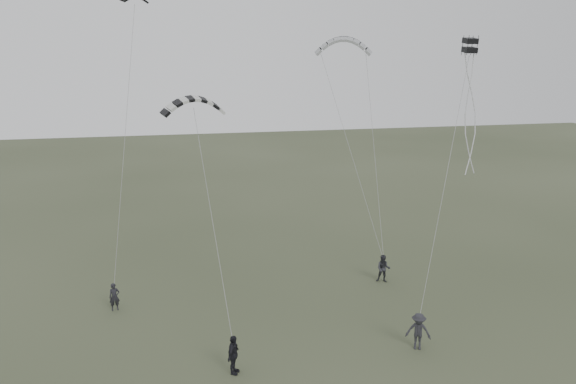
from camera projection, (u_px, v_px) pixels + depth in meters
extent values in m
plane|color=#363D27|center=(292.00, 348.00, 26.09)|extent=(140.00, 140.00, 0.00)
imported|color=black|center=(114.00, 297.00, 29.72)|extent=(0.61, 0.46, 1.50)
imported|color=#28282E|center=(383.00, 269.00, 33.31)|extent=(1.00, 0.91, 1.68)
imported|color=black|center=(233.00, 355.00, 23.83)|extent=(0.86, 1.11, 1.75)
imported|color=#25252A|center=(418.00, 331.00, 25.81)|extent=(1.32, 1.09, 1.77)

